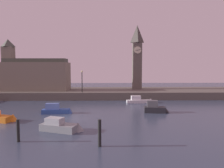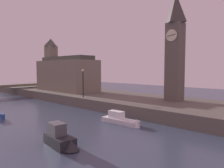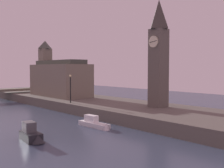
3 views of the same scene
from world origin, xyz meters
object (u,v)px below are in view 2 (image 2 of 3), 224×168
(clock_tower, at_px, (175,46))
(streetlamp, at_px, (83,80))
(boat_barge_dark, at_px, (61,139))
(boat_ferry_white, at_px, (123,120))
(parliament_hall, at_px, (65,73))

(clock_tower, relative_size, streetlamp, 3.36)
(streetlamp, xyz_separation_m, boat_barge_dark, (11.88, -11.74, -3.53))
(boat_ferry_white, bearing_deg, boat_barge_dark, -84.25)
(parliament_hall, relative_size, boat_ferry_white, 2.79)
(streetlamp, height_order, boat_ferry_white, streetlamp)
(boat_barge_dark, bearing_deg, streetlamp, 135.35)
(clock_tower, xyz_separation_m, parliament_hall, (-22.49, -2.28, -4.04))
(parliament_hall, distance_m, boat_barge_dark, 28.07)
(streetlamp, distance_m, boat_ferry_white, 12.22)
(parliament_hall, bearing_deg, clock_tower, 5.78)
(boat_ferry_white, bearing_deg, parliament_hall, 160.31)
(boat_barge_dark, bearing_deg, clock_tower, 90.62)
(boat_barge_dark, distance_m, boat_ferry_white, 8.17)
(boat_barge_dark, bearing_deg, boat_ferry_white, 95.75)
(clock_tower, xyz_separation_m, streetlamp, (-11.68, -6.49, -4.83))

